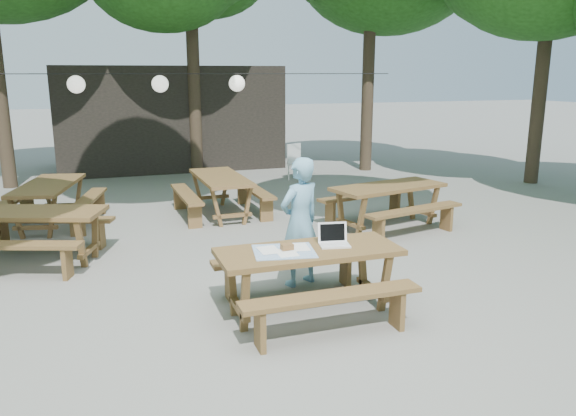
# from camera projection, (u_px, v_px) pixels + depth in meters

# --- Properties ---
(ground) EXTENTS (80.00, 80.00, 0.00)m
(ground) POSITION_uv_depth(u_px,v_px,m) (248.00, 306.00, 6.48)
(ground) COLOR slate
(ground) RESTS_ON ground
(pavilion) EXTENTS (6.00, 3.00, 2.80)m
(pavilion) POSITION_uv_depth(u_px,v_px,m) (169.00, 117.00, 15.96)
(pavilion) COLOR black
(pavilion) RESTS_ON ground
(main_picnic_table) EXTENTS (2.00, 1.58, 0.75)m
(main_picnic_table) POSITION_uv_depth(u_px,v_px,m) (309.00, 280.00, 6.20)
(main_picnic_table) COLOR brown
(main_picnic_table) RESTS_ON ground
(picnic_table_nw) EXTENTS (2.32, 2.13, 0.75)m
(picnic_table_nw) POSITION_uv_depth(u_px,v_px,m) (31.00, 236.00, 7.90)
(picnic_table_nw) COLOR brown
(picnic_table_nw) RESTS_ON ground
(picnic_table_ne) EXTENTS (2.19, 1.95, 0.75)m
(picnic_table_ne) POSITION_uv_depth(u_px,v_px,m) (388.00, 206.00, 9.66)
(picnic_table_ne) COLOR brown
(picnic_table_ne) RESTS_ON ground
(picnic_table_far_w) EXTENTS (1.97, 2.21, 0.75)m
(picnic_table_far_w) POSITION_uv_depth(u_px,v_px,m) (50.00, 204.00, 9.80)
(picnic_table_far_w) COLOR brown
(picnic_table_far_w) RESTS_ON ground
(picnic_table_far_e) EXTENTS (1.63, 2.02, 0.75)m
(picnic_table_far_e) POSITION_uv_depth(u_px,v_px,m) (221.00, 195.00, 10.52)
(picnic_table_far_e) COLOR brown
(picnic_table_far_e) RESTS_ON ground
(woman) EXTENTS (0.69, 0.58, 1.63)m
(woman) POSITION_uv_depth(u_px,v_px,m) (300.00, 222.00, 6.98)
(woman) COLOR #6AA2C1
(woman) RESTS_ON ground
(plastic_chair) EXTENTS (0.58, 0.58, 0.90)m
(plastic_chair) POSITION_uv_depth(u_px,v_px,m) (299.00, 170.00, 13.98)
(plastic_chair) COLOR white
(plastic_chair) RESTS_ON ground
(laptop) EXTENTS (0.37, 0.32, 0.24)m
(laptop) POSITION_uv_depth(u_px,v_px,m) (333.00, 239.00, 6.26)
(laptop) COLOR white
(laptop) RESTS_ON main_picnic_table
(tabletop_clutter) EXTENTS (0.74, 0.65, 0.08)m
(tabletop_clutter) POSITION_uv_depth(u_px,v_px,m) (285.00, 250.00, 6.03)
(tabletop_clutter) COLOR #3675BA
(tabletop_clutter) RESTS_ON main_picnic_table
(paper_lanterns) EXTENTS (9.00, 0.34, 0.38)m
(paper_lanterns) POSITION_uv_depth(u_px,v_px,m) (161.00, 84.00, 11.37)
(paper_lanterns) COLOR black
(paper_lanterns) RESTS_ON ground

